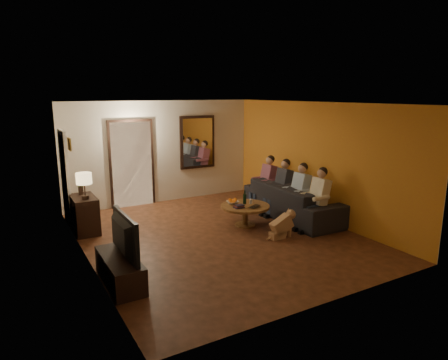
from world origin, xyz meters
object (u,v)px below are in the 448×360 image
person_a (317,201)px  tv (118,236)px  sofa (293,200)px  tv_stand (120,270)px  coffee_table (245,215)px  wine_bottle (245,197)px  laptop (256,207)px  bowl (233,202)px  person_d (266,184)px  dresser (85,214)px  dog (282,224)px  person_c (281,189)px  person_b (298,195)px  table_lamp (84,186)px

person_a → tv: bearing=-174.7°
tv → sofa: size_ratio=0.43×
tv_stand → coffee_table: size_ratio=1.19×
wine_bottle → laptop: size_ratio=0.94×
coffee_table → bowl: 0.38m
person_d → wine_bottle: 1.37m
tv → bowl: (2.88, 1.53, -0.26)m
bowl → dresser: bearing=159.8°
dresser → person_a: (4.23, -2.20, 0.23)m
dog → laptop: bearing=99.1°
dresser → laptop: size_ratio=2.54×
tv → person_a: 4.25m
person_c → tv: bearing=-159.3°
person_b → wine_bottle: person_b is taller
person_c → coffee_table: (-1.18, -0.28, -0.38)m
dog → laptop: dog is taller
table_lamp → person_a: size_ratio=0.45×
bowl → coffee_table: bearing=-50.7°
sofa → person_d: 0.93m
tv_stand → dog: bearing=5.8°
dog → tv: bearing=-175.1°
tv_stand → wine_bottle: 3.43m
sofa → person_d: (-0.10, 0.90, 0.22)m
sofa → bowl: (-1.46, 0.24, 0.10)m
person_c → dog: bearing=-127.1°
wine_bottle → laptop: 0.41m
sofa → dresser: bearing=75.2°
person_c → coffee_table: person_c is taller
tv → wine_bottle: 3.41m
person_b → laptop: size_ratio=3.65×
dog → bowl: (-0.40, 1.20, 0.20)m
tv → laptop: size_ratio=3.43×
person_a → bowl: bearing=140.0°
person_b → bowl: bearing=158.4°
dresser → table_lamp: size_ratio=1.54×
bowl → person_a: bearing=-40.0°
person_c → bowl: bearing=-177.3°
dresser → person_a: person_a is taller
tv_stand → person_d: bearing=27.4°
person_b → bowl: size_ratio=4.63×
tv_stand → person_b: size_ratio=1.04×
tv_stand → tv: size_ratio=1.11×
bowl → wine_bottle: size_ratio=0.84×
tv → sofa: (4.33, 1.30, -0.36)m
sofa → coffee_table: 1.29m
tv → person_c: person_c is taller
coffee_table → sofa: bearing=-0.7°
dresser → coffee_table: size_ratio=0.80×
dresser → bowl: bearing=-20.2°
table_lamp → tv_stand: 2.50m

